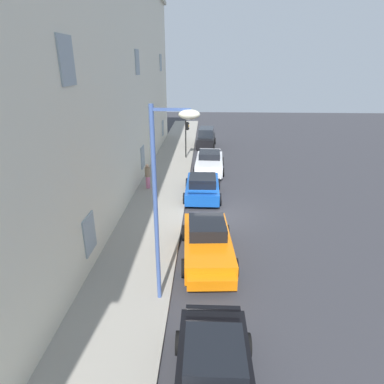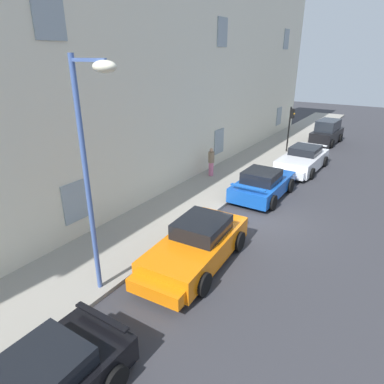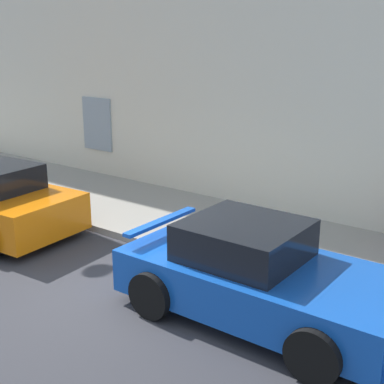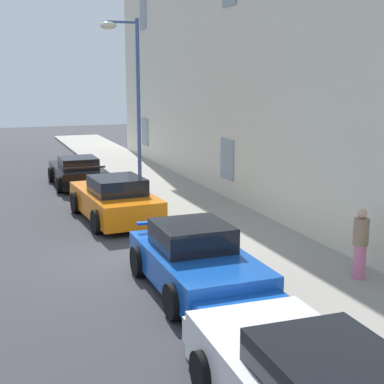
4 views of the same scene
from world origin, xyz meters
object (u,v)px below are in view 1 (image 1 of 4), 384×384
sportscar_tail_end (209,163)px  street_lamp (167,176)px  sportscar_red_lead (215,384)px  pedestrian_admiring (148,176)px  sportscar_yellow_flank (208,245)px  traffic_light (187,132)px  hatchback_parked (206,138)px  sportscar_white_middle (203,186)px

sportscar_tail_end → street_lamp: street_lamp is taller
sportscar_red_lead → pedestrian_admiring: (14.05, 4.00, 0.40)m
sportscar_tail_end → street_lamp: size_ratio=0.77×
sportscar_yellow_flank → sportscar_tail_end: bearing=-0.6°
traffic_light → pedestrian_admiring: size_ratio=1.95×
sportscar_tail_end → hatchback_parked: bearing=1.9°
hatchback_parked → pedestrian_admiring: bearing=162.8°
pedestrian_admiring → hatchback_parked: bearing=-17.2°
sportscar_tail_end → hatchback_parked: (7.81, 0.26, 0.25)m
sportscar_yellow_flank → sportscar_tail_end: 11.98m
sportscar_tail_end → street_lamp: (-14.68, 1.40, 3.94)m
sportscar_yellow_flank → sportscar_white_middle: 6.96m
hatchback_parked → sportscar_tail_end: bearing=-178.1°
hatchback_parked → sportscar_white_middle: bearing=179.2°
sportscar_yellow_flank → street_lamp: street_lamp is taller
hatchback_parked → street_lamp: size_ratio=0.63×
sportscar_tail_end → pedestrian_admiring: bearing=136.5°
sportscar_yellow_flank → traffic_light: traffic_light is taller
sportscar_tail_end → pedestrian_admiring: 5.78m
sportscar_red_lead → sportscar_white_middle: (13.20, 0.47, 0.06)m
sportscar_tail_end → sportscar_white_middle: bearing=175.0°
sportscar_white_middle → hatchback_parked: bearing=-0.8°
traffic_light → street_lamp: street_lamp is taller
traffic_light → sportscar_red_lead: bearing=-174.9°
sportscar_red_lead → hatchback_parked: hatchback_parked is taller
sportscar_yellow_flank → sportscar_tail_end: size_ratio=1.00×
sportscar_red_lead → sportscar_white_middle: sportscar_white_middle is taller
sportscar_red_lead → sportscar_yellow_flank: (6.25, 0.16, 0.08)m
sportscar_white_middle → pedestrian_admiring: size_ratio=2.80×
hatchback_parked → pedestrian_admiring: (-11.99, 3.71, 0.11)m
hatchback_parked → pedestrian_admiring: 12.55m
sportscar_yellow_flank → sportscar_white_middle: bearing=2.5°
sportscar_red_lead → street_lamp: size_ratio=0.69×
hatchback_parked → street_lamp: street_lamp is taller
sportscar_red_lead → sportscar_yellow_flank: sportscar_yellow_flank is taller
hatchback_parked → pedestrian_admiring: size_ratio=2.51×
sportscar_red_lead → street_lamp: 5.52m
street_lamp → pedestrian_admiring: size_ratio=4.02×
street_lamp → sportscar_yellow_flank: bearing=-25.2°
traffic_light → sportscar_white_middle: bearing=-170.0°
sportscar_white_middle → traffic_light: (8.33, 1.46, 1.67)m
sportscar_tail_end → pedestrian_admiring: (-4.18, 3.97, 0.36)m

